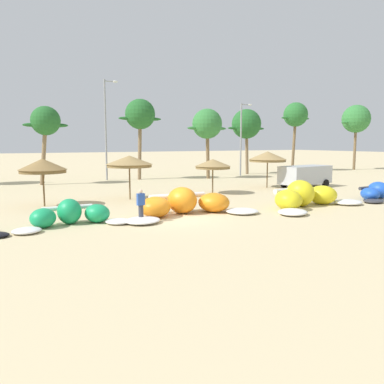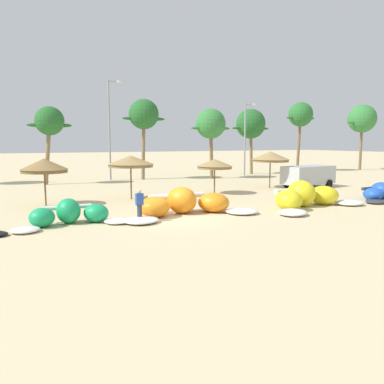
# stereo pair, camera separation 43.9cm
# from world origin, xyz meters

# --- Properties ---
(ground_plane) EXTENTS (260.00, 260.00, 0.00)m
(ground_plane) POSITION_xyz_m (0.00, 0.00, 0.00)
(ground_plane) COLOR beige
(kite_left) EXTENTS (5.60, 2.53, 1.20)m
(kite_left) POSITION_xyz_m (-5.09, 0.83, 0.46)
(kite_left) COLOR white
(kite_left) RESTS_ON ground
(kite_left_of_center) EXTENTS (7.87, 3.62, 1.44)m
(kite_left_of_center) POSITION_xyz_m (0.86, 0.70, 0.55)
(kite_left_of_center) COLOR white
(kite_left_of_center) RESTS_ON ground
(kite_center) EXTENTS (7.55, 4.17, 1.58)m
(kite_center) POSITION_xyz_m (8.31, -0.50, 0.61)
(kite_center) COLOR white
(kite_center) RESTS_ON ground
(kite_right_of_center) EXTENTS (6.15, 2.87, 1.13)m
(kite_right_of_center) POSITION_xyz_m (15.44, -0.38, 0.43)
(kite_right_of_center) COLOR #333338
(kite_right_of_center) RESTS_ON ground
(beach_umbrella_near_van) EXTENTS (2.83, 2.83, 2.87)m
(beach_umbrella_near_van) POSITION_xyz_m (-5.42, 7.15, 2.44)
(beach_umbrella_near_van) COLOR brown
(beach_umbrella_near_van) RESTS_ON ground
(beach_umbrella_middle) EXTENTS (3.13, 3.13, 2.96)m
(beach_umbrella_middle) POSITION_xyz_m (0.09, 7.45, 2.57)
(beach_umbrella_middle) COLOR brown
(beach_umbrella_middle) RESTS_ON ground
(beach_umbrella_near_palms) EXTENTS (2.69, 2.69, 2.60)m
(beach_umbrella_near_palms) POSITION_xyz_m (6.52, 7.29, 2.23)
(beach_umbrella_near_palms) COLOR brown
(beach_umbrella_near_palms) RESTS_ON ground
(beach_umbrella_outermost) EXTENTS (3.19, 3.19, 3.07)m
(beach_umbrella_outermost) POSITION_xyz_m (12.59, 8.47, 2.63)
(beach_umbrella_outermost) COLOR brown
(beach_umbrella_outermost) RESTS_ON ground
(parked_van) EXTENTS (5.05, 2.77, 1.84)m
(parked_van) POSITION_xyz_m (15.51, 7.13, 1.09)
(parked_van) COLOR #B2B7BC
(parked_van) RESTS_ON ground
(person_near_kites) EXTENTS (0.36, 0.24, 1.62)m
(person_near_kites) POSITION_xyz_m (-2.01, -0.20, 0.82)
(person_near_kites) COLOR #383842
(person_near_kites) RESTS_ON ground
(palm_left_of_gap) EXTENTS (3.92, 2.61, 7.05)m
(palm_left_of_gap) POSITION_xyz_m (-3.38, 19.91, 5.62)
(palm_left_of_gap) COLOR #7F6647
(palm_left_of_gap) RESTS_ON ground
(palm_center_left) EXTENTS (4.60, 3.06, 8.20)m
(palm_center_left) POSITION_xyz_m (5.87, 20.57, 6.56)
(palm_center_left) COLOR #7F6647
(palm_center_left) RESTS_ON ground
(palm_center_right) EXTENTS (4.68, 3.12, 7.30)m
(palm_center_right) POSITION_xyz_m (12.38, 18.20, 5.66)
(palm_center_right) COLOR brown
(palm_center_right) RESTS_ON ground
(palm_right_of_gap) EXTENTS (5.26, 3.51, 7.75)m
(palm_right_of_gap) POSITION_xyz_m (19.50, 21.11, 5.93)
(palm_right_of_gap) COLOR #7F6647
(palm_right_of_gap) RESTS_ON ground
(palm_right) EXTENTS (4.75, 3.17, 9.01)m
(palm_right) POSITION_xyz_m (28.08, 22.11, 7.30)
(palm_right) COLOR brown
(palm_right) RESTS_ON ground
(palm_rightmost) EXTENTS (5.73, 3.82, 8.93)m
(palm_rightmost) POSITION_xyz_m (37.29, 20.14, 6.96)
(palm_rightmost) COLOR brown
(palm_rightmost) RESTS_ON ground
(lamppost_west_center) EXTENTS (1.46, 0.24, 9.99)m
(lamppost_west_center) POSITION_xyz_m (2.59, 21.40, 5.50)
(lamppost_west_center) COLOR gray
(lamppost_west_center) RESTS_ON ground
(lamppost_east_center) EXTENTS (1.54, 0.24, 8.21)m
(lamppost_east_center) POSITION_xyz_m (17.66, 19.42, 4.61)
(lamppost_east_center) COLOR gray
(lamppost_east_center) RESTS_ON ground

